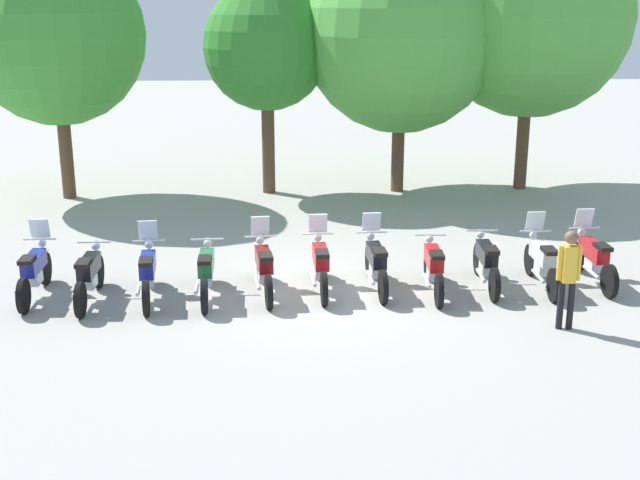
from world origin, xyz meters
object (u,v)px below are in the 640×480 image
(motorcycle_10, at_px, (593,258))
(motorcycle_3, at_px, (206,272))
(tree_2, at_px, (401,34))
(motorcycle_7, at_px, (433,267))
(tree_0, at_px, (56,36))
(tree_3, at_px, (531,16))
(motorcycle_6, at_px, (376,263))
(motorcycle_2, at_px, (148,273))
(motorcycle_5, at_px, (320,264))
(motorcycle_1, at_px, (89,275))
(motorcycle_4, at_px, (264,267))
(person_0, at_px, (569,272))
(tree_1, at_px, (267,47))
(motorcycle_8, at_px, (486,262))
(motorcycle_0, at_px, (34,271))
(motorcycle_9, at_px, (542,262))

(motorcycle_10, bearing_deg, motorcycle_3, 91.46)
(motorcycle_10, height_order, tree_2, tree_2)
(motorcycle_7, height_order, tree_0, tree_0)
(tree_3, bearing_deg, motorcycle_6, -120.84)
(motorcycle_6, height_order, motorcycle_10, same)
(motorcycle_7, bearing_deg, motorcycle_2, 93.89)
(motorcycle_2, bearing_deg, motorcycle_5, -89.31)
(motorcycle_1, height_order, motorcycle_10, motorcycle_10)
(motorcycle_7, distance_m, tree_3, 10.51)
(motorcycle_4, distance_m, motorcycle_10, 6.44)
(motorcycle_4, height_order, motorcycle_10, same)
(motorcycle_6, xyz_separation_m, person_0, (3.02, -2.12, 0.50))
(motorcycle_3, height_order, tree_1, tree_1)
(motorcycle_1, bearing_deg, motorcycle_8, -86.80)
(motorcycle_8, bearing_deg, tree_0, 53.73)
(motorcycle_2, distance_m, motorcycle_7, 5.37)
(motorcycle_0, relative_size, motorcycle_1, 1.00)
(motorcycle_4, xyz_separation_m, tree_2, (3.56, 8.44, 3.90))
(tree_3, bearing_deg, motorcycle_8, -109.01)
(motorcycle_1, xyz_separation_m, tree_2, (6.77, 8.75, 3.91))
(motorcycle_1, bearing_deg, tree_1, -20.51)
(motorcycle_9, bearing_deg, person_0, 174.28)
(motorcycle_4, xyz_separation_m, motorcycle_10, (6.43, 0.38, 0.00))
(motorcycle_10, xyz_separation_m, tree_1, (-6.55, 8.00, 3.54))
(motorcycle_4, xyz_separation_m, motorcycle_9, (5.36, 0.18, 0.00))
(motorcycle_2, xyz_separation_m, tree_3, (9.34, 8.90, 4.36))
(motorcycle_1, relative_size, motorcycle_10, 1.00)
(motorcycle_5, distance_m, person_0, 4.60)
(tree_1, bearing_deg, motorcycle_6, -74.49)
(tree_1, bearing_deg, tree_0, -175.26)
(motorcycle_0, relative_size, tree_3, 0.29)
(motorcycle_1, relative_size, motorcycle_9, 1.00)
(motorcycle_2, relative_size, motorcycle_7, 1.00)
(tree_0, bearing_deg, motorcycle_4, -54.35)
(motorcycle_8, bearing_deg, motorcycle_2, 95.61)
(tree_1, xyz_separation_m, tree_2, (3.69, 0.06, 0.36))
(motorcycle_10, bearing_deg, motorcycle_6, 89.47)
(motorcycle_7, distance_m, tree_0, 12.55)
(motorcycle_0, height_order, motorcycle_4, same)
(motorcycle_6, xyz_separation_m, motorcycle_9, (3.22, -0.03, 0.00))
(motorcycle_6, bearing_deg, tree_2, -13.72)
(motorcycle_10, xyz_separation_m, tree_3, (0.76, 8.28, 4.36))
(tree_1, bearing_deg, motorcycle_1, -109.55)
(motorcycle_1, xyz_separation_m, motorcycle_3, (2.14, 0.12, 0.00))
(tree_1, bearing_deg, tree_3, 2.19)
(motorcycle_1, height_order, motorcycle_7, same)
(motorcycle_6, bearing_deg, motorcycle_9, -94.40)
(motorcycle_7, relative_size, motorcycle_9, 1.00)
(tree_2, relative_size, tree_3, 0.93)
(motorcycle_3, distance_m, motorcycle_10, 7.52)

